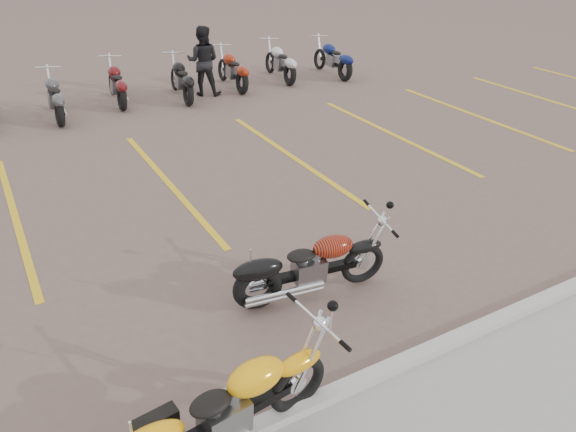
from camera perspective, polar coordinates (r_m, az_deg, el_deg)
name	(u,v)px	position (r m, az deg, el deg)	size (l,w,h in m)	color
ground	(266,293)	(7.66, -2.24, -7.82)	(100.00, 100.00, 0.00)	brown
curb	(352,385)	(6.33, 6.52, -16.72)	(60.00, 0.18, 0.12)	#ADAAA3
parking_stripes	(169,183)	(10.89, -12.02, 3.27)	(38.00, 5.50, 0.01)	gold
yellow_cruiser	(221,415)	(5.50, -6.79, -19.47)	(2.29, 0.47, 0.94)	black
flame_cruiser	(307,268)	(7.36, 1.93, -5.30)	(2.14, 0.46, 0.88)	black
person_b	(203,61)	(16.12, -8.61, 15.31)	(0.91, 0.71, 1.87)	black
bg_bike_row	(85,89)	(15.62, -19.96, 12.06)	(15.74, 2.07, 1.10)	black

